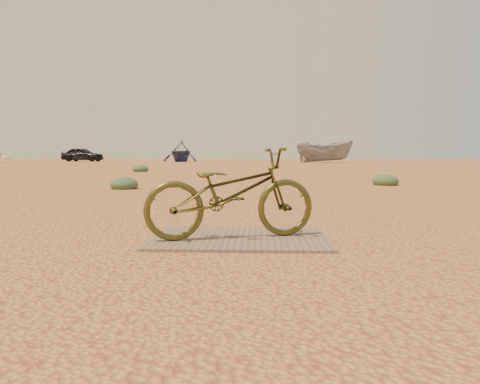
{
  "coord_description": "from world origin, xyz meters",
  "views": [
    {
      "loc": [
        -0.25,
        -3.52,
        0.72
      ],
      "look_at": [
        -0.42,
        0.41,
        0.4
      ],
      "focal_mm": 35.0,
      "sensor_mm": 36.0,
      "label": 1
    }
  ],
  "objects_px": {
    "plywood_board": "(240,238)",
    "boat_far_left": "(181,151)",
    "bicycle": "(231,193)",
    "car": "(83,155)",
    "boat_mid_right": "(324,152)"
  },
  "relations": [
    {
      "from": "plywood_board",
      "to": "boat_far_left",
      "type": "height_order",
      "value": "boat_far_left"
    },
    {
      "from": "boat_far_left",
      "to": "bicycle",
      "type": "bearing_deg",
      "value": -69.71
    },
    {
      "from": "car",
      "to": "boat_mid_right",
      "type": "xyz_separation_m",
      "value": [
        22.53,
        -4.34,
        0.25
      ]
    },
    {
      "from": "bicycle",
      "to": "boat_mid_right",
      "type": "height_order",
      "value": "boat_mid_right"
    },
    {
      "from": "car",
      "to": "boat_mid_right",
      "type": "relative_size",
      "value": 0.83
    },
    {
      "from": "car",
      "to": "bicycle",
      "type": "bearing_deg",
      "value": -151.5
    },
    {
      "from": "boat_mid_right",
      "to": "plywood_board",
      "type": "bearing_deg",
      "value": -178.69
    },
    {
      "from": "plywood_board",
      "to": "boat_mid_right",
      "type": "distance_m",
      "value": 36.53
    },
    {
      "from": "boat_far_left",
      "to": "car",
      "type": "bearing_deg",
      "value": -177.37
    },
    {
      "from": "plywood_board",
      "to": "boat_mid_right",
      "type": "xyz_separation_m",
      "value": [
        5.61,
        36.09,
        0.91
      ]
    },
    {
      "from": "bicycle",
      "to": "car",
      "type": "bearing_deg",
      "value": 5.21
    },
    {
      "from": "plywood_board",
      "to": "bicycle",
      "type": "height_order",
      "value": "bicycle"
    },
    {
      "from": "car",
      "to": "boat_mid_right",
      "type": "bearing_deg",
      "value": -94.99
    },
    {
      "from": "plywood_board",
      "to": "boat_mid_right",
      "type": "height_order",
      "value": "boat_mid_right"
    },
    {
      "from": "plywood_board",
      "to": "car",
      "type": "relative_size",
      "value": 0.38
    }
  ]
}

